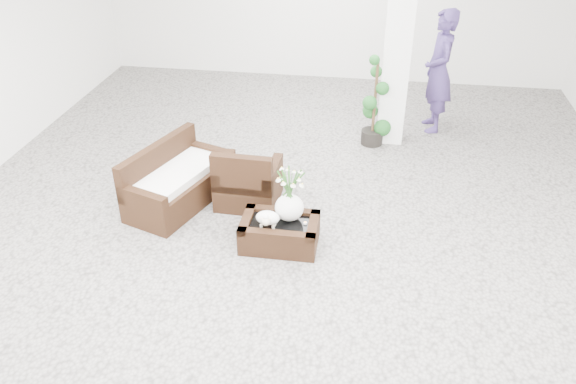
# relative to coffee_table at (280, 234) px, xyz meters

# --- Properties ---
(ground) EXTENTS (11.00, 11.00, 0.00)m
(ground) POSITION_rel_coffee_table_xyz_m (0.07, 0.30, -0.16)
(ground) COLOR gray
(ground) RESTS_ON ground
(column) EXTENTS (0.40, 0.40, 3.50)m
(column) POSITION_rel_coffee_table_xyz_m (1.27, 3.10, 1.59)
(column) COLOR white
(column) RESTS_ON ground
(coffee_table) EXTENTS (0.90, 0.60, 0.31)m
(coffee_table) POSITION_rel_coffee_table_xyz_m (0.00, 0.00, 0.00)
(coffee_table) COLOR #331D0F
(coffee_table) RESTS_ON ground
(sheep_figurine) EXTENTS (0.28, 0.23, 0.21)m
(sheep_figurine) POSITION_rel_coffee_table_xyz_m (-0.12, -0.10, 0.26)
(sheep_figurine) COLOR white
(sheep_figurine) RESTS_ON coffee_table
(planter_narcissus) EXTENTS (0.44, 0.44, 0.80)m
(planter_narcissus) POSITION_rel_coffee_table_xyz_m (0.10, 0.10, 0.56)
(planter_narcissus) COLOR white
(planter_narcissus) RESTS_ON coffee_table
(tealight) EXTENTS (0.04, 0.04, 0.03)m
(tealight) POSITION_rel_coffee_table_xyz_m (0.30, 0.02, 0.17)
(tealight) COLOR white
(tealight) RESTS_ON coffee_table
(armchair) EXTENTS (0.81, 0.78, 0.84)m
(armchair) POSITION_rel_coffee_table_xyz_m (-0.57, 0.90, 0.26)
(armchair) COLOR #331D0F
(armchair) RESTS_ON ground
(loveseat) EXTENTS (1.18, 1.65, 0.80)m
(loveseat) POSITION_rel_coffee_table_xyz_m (-1.46, 0.72, 0.24)
(loveseat) COLOR #331D0F
(loveseat) RESTS_ON ground
(topiary) EXTENTS (0.38, 0.38, 1.43)m
(topiary) POSITION_rel_coffee_table_xyz_m (1.00, 2.88, 0.56)
(topiary) COLOR #174719
(topiary) RESTS_ON ground
(shopper) EXTENTS (0.58, 0.79, 1.98)m
(shopper) POSITION_rel_coffee_table_xyz_m (1.97, 3.62, 0.83)
(shopper) COLOR #3E2D64
(shopper) RESTS_ON ground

